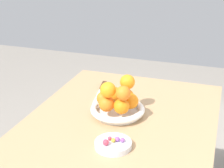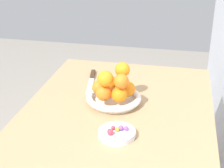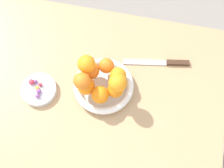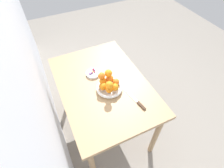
% 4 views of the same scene
% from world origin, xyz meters
% --- Properties ---
extents(ground_plane, '(6.00, 6.00, 0.00)m').
position_xyz_m(ground_plane, '(0.00, 0.00, 0.00)').
color(ground_plane, gray).
extents(wall_back, '(4.00, 0.05, 2.50)m').
position_xyz_m(wall_back, '(0.00, 0.52, 1.25)').
color(wall_back, silver).
rests_on(wall_back, ground_plane).
extents(dining_table, '(1.10, 0.76, 0.74)m').
position_xyz_m(dining_table, '(0.00, 0.00, 0.65)').
color(dining_table, tan).
rests_on(dining_table, ground_plane).
extents(fruit_bowl, '(0.23, 0.23, 0.04)m').
position_xyz_m(fruit_bowl, '(-0.09, -0.02, 0.76)').
color(fruit_bowl, white).
rests_on(fruit_bowl, dining_table).
extents(candy_dish, '(0.13, 0.13, 0.02)m').
position_xyz_m(candy_dish, '(0.15, 0.04, 0.75)').
color(candy_dish, silver).
rests_on(candy_dish, dining_table).
extents(orange_0, '(0.06, 0.06, 0.06)m').
position_xyz_m(orange_0, '(-0.14, 0.00, 0.81)').
color(orange_0, orange).
rests_on(orange_0, fruit_bowl).
extents(orange_1, '(0.06, 0.06, 0.06)m').
position_xyz_m(orange_1, '(-0.14, -0.05, 0.81)').
color(orange_1, orange).
rests_on(orange_1, fruit_bowl).
extents(orange_2, '(0.06, 0.06, 0.06)m').
position_xyz_m(orange_2, '(-0.09, -0.09, 0.81)').
color(orange_2, orange).
rests_on(orange_2, fruit_bowl).
extents(orange_3, '(0.07, 0.07, 0.07)m').
position_xyz_m(orange_3, '(-0.04, -0.05, 0.81)').
color(orange_3, orange).
rests_on(orange_3, fruit_bowl).
extents(orange_4, '(0.06, 0.06, 0.06)m').
position_xyz_m(orange_4, '(-0.03, 0.01, 0.81)').
color(orange_4, orange).
rests_on(orange_4, fruit_bowl).
extents(orange_5, '(0.06, 0.06, 0.06)m').
position_xyz_m(orange_5, '(-0.09, 0.03, 0.81)').
color(orange_5, orange).
rests_on(orange_5, fruit_bowl).
extents(orange_6, '(0.06, 0.06, 0.06)m').
position_xyz_m(orange_6, '(-0.03, 0.02, 0.87)').
color(orange_6, orange).
rests_on(orange_6, orange_4).
extents(orange_7, '(0.06, 0.06, 0.06)m').
position_xyz_m(orange_7, '(-0.03, -0.04, 0.88)').
color(orange_7, orange).
rests_on(orange_7, orange_3).
extents(orange_8, '(0.06, 0.06, 0.06)m').
position_xyz_m(orange_8, '(-0.15, -0.00, 0.87)').
color(orange_8, orange).
rests_on(orange_8, orange_0).
extents(candy_ball_0, '(0.02, 0.02, 0.02)m').
position_xyz_m(candy_ball_0, '(0.15, 0.04, 0.77)').
color(candy_ball_0, gold).
rests_on(candy_ball_0, candy_dish).
extents(candy_ball_1, '(0.02, 0.02, 0.02)m').
position_xyz_m(candy_ball_1, '(0.18, 0.02, 0.77)').
color(candy_ball_1, '#C6384C').
rests_on(candy_ball_1, candy_dish).
extents(candy_ball_2, '(0.01, 0.01, 0.01)m').
position_xyz_m(candy_ball_2, '(0.14, 0.02, 0.77)').
color(candy_ball_2, '#C6384C').
rests_on(candy_ball_2, candy_dish).
extents(candy_ball_3, '(0.02, 0.02, 0.02)m').
position_xyz_m(candy_ball_3, '(0.14, 0.05, 0.77)').
color(candy_ball_3, '#8C4C99').
rests_on(candy_ball_3, candy_dish).
extents(candy_ball_4, '(0.01, 0.01, 0.01)m').
position_xyz_m(candy_ball_4, '(0.16, 0.01, 0.77)').
color(candy_ball_4, '#8C4C99').
rests_on(candy_ball_4, candy_dish).
extents(candy_ball_5, '(0.02, 0.02, 0.02)m').
position_xyz_m(candy_ball_5, '(0.14, 0.07, 0.77)').
color(candy_ball_5, '#8C4C99').
rests_on(candy_ball_5, candy_dish).
extents(knife, '(0.26, 0.06, 0.01)m').
position_xyz_m(knife, '(-0.29, -0.18, 0.75)').
color(knife, '#3F2819').
rests_on(knife, dining_table).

